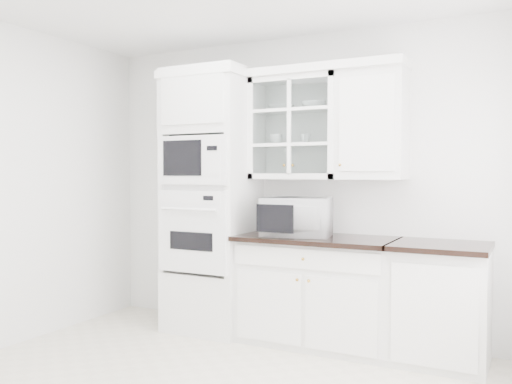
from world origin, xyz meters
The scene contains 12 objects.
room_shell centered at (0.00, 0.43, 1.78)m, with size 4.00×3.50×2.70m.
oven_column centered at (-0.75, 1.42, 1.20)m, with size 0.76×0.68×2.40m.
base_cabinet_run centered at (0.28, 1.45, 0.46)m, with size 1.32×0.67×0.92m.
extra_base_cabinet centered at (1.28, 1.45, 0.46)m, with size 0.72×0.67×0.92m.
upper_cabinet_glass centered at (0.03, 1.58, 1.85)m, with size 0.80×0.33×0.90m.
upper_cabinet_solid centered at (0.71, 1.58, 1.85)m, with size 0.55×0.33×0.90m, color white.
crown_molding centered at (-0.07, 1.56, 2.33)m, with size 2.14×0.38×0.07m, color white.
countertop_microwave centered at (0.12, 1.39, 1.08)m, with size 0.57×0.47×0.33m, color white.
bowl_a centered at (-0.13, 1.59, 2.04)m, with size 0.23×0.23×0.06m, color white.
bowl_b centered at (0.19, 1.59, 2.04)m, with size 0.21×0.21×0.07m, color white.
cup_a centered at (-0.17, 1.58, 1.76)m, with size 0.12×0.12×0.09m, color white.
cup_b centered at (0.11, 1.58, 1.75)m, with size 0.10×0.10×0.09m, color white.
Camera 1 is at (1.90, -2.84, 1.45)m, focal length 38.00 mm.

